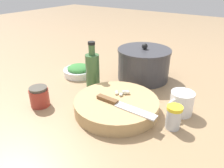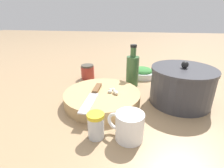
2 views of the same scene
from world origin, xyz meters
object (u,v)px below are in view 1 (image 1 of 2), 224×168
garlic_cloves (123,93)px  oil_bottle (93,69)px  chef_knife (121,105)px  honey_jar (39,97)px  herb_bowl (79,71)px  spice_jar (174,117)px  coffee_mug (181,103)px  cutting_board (116,105)px  stock_pot (144,64)px

garlic_cloves → oil_bottle: oil_bottle is taller
chef_knife → honey_jar: 0.33m
herb_bowl → honey_jar: 0.32m
spice_jar → honey_jar: spice_jar is taller
chef_knife → oil_bottle: size_ratio=1.13×
chef_knife → garlic_cloves: 0.09m
coffee_mug → honey_jar: size_ratio=1.45×
cutting_board → honey_jar: bearing=-153.5°
herb_bowl → oil_bottle: size_ratio=0.75×
chef_knife → honey_jar: bearing=-69.1°
garlic_cloves → coffee_mug: 0.22m
honey_jar → herb_bowl: bearing=103.2°
herb_bowl → spice_jar: spice_jar is taller
herb_bowl → coffee_mug: coffee_mug is taller
herb_bowl → honey_jar: (0.07, -0.31, 0.01)m
herb_bowl → honey_jar: honey_jar is taller
cutting_board → spice_jar: (0.21, 0.02, 0.02)m
cutting_board → honey_jar: size_ratio=3.96×
herb_bowl → honey_jar: size_ratio=1.98×
herb_bowl → oil_bottle: bearing=-21.9°
chef_knife → honey_jar: size_ratio=2.99×
herb_bowl → spice_jar: 0.58m
garlic_cloves → honey_jar: honey_jar is taller
cutting_board → oil_bottle: (-0.21, 0.12, 0.06)m
chef_knife → garlic_cloves: (-0.04, 0.08, 0.00)m
garlic_cloves → herb_bowl: 0.37m
spice_jar → oil_bottle: bearing=167.2°
coffee_mug → stock_pot: size_ratio=0.45×
herb_bowl → garlic_cloves: bearing=-19.9°
honey_jar → chef_knife: bearing=19.1°
herb_bowl → cutting_board: bearing=-26.6°
stock_pot → herb_bowl: bearing=-152.6°
honey_jar → spice_jar: bearing=18.0°
cutting_board → coffee_mug: coffee_mug is taller
spice_jar → garlic_cloves: bearing=172.9°
oil_bottle → garlic_cloves: bearing=-18.5°
spice_jar → honey_jar: size_ratio=1.05×
oil_bottle → chef_knife: bearing=-30.6°
garlic_cloves → coffee_mug: bearing=19.3°
chef_knife → honey_jar: (-0.31, -0.11, -0.02)m
herb_bowl → oil_bottle: oil_bottle is taller
garlic_cloves → stock_pot: stock_pot is taller
chef_knife → oil_bottle: (-0.25, 0.15, 0.03)m
garlic_cloves → stock_pot: bearing=100.7°
cutting_board → coffee_mug: (0.21, 0.12, 0.02)m
cutting_board → stock_pot: bearing=99.4°
herb_bowl → coffee_mug: 0.56m
coffee_mug → honey_jar: (-0.48, -0.26, -0.00)m
cutting_board → honey_jar: (-0.27, -0.14, 0.01)m
cutting_board → spice_jar: bearing=5.9°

